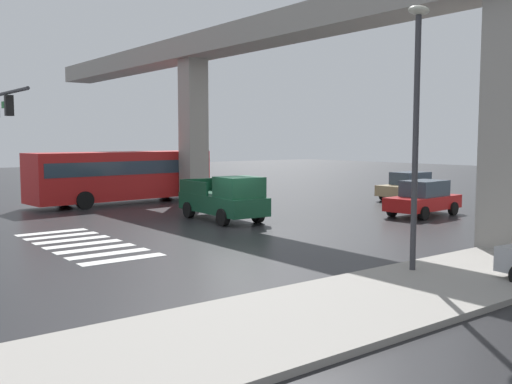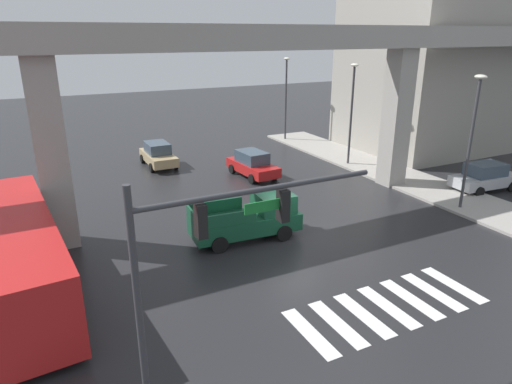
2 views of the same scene
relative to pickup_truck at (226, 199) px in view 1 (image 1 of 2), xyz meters
name	(u,v)px [view 1 (image 1 of 2)]	position (x,y,z in m)	size (l,w,h in m)	color
ground_plane	(231,228)	(1.79, -0.94, -0.99)	(120.00, 120.00, 0.00)	#232326
crosswalk_stripes	(83,244)	(1.79, -7.39, -0.98)	(7.15, 2.80, 0.01)	silver
elevated_overpass	(306,40)	(1.79, 3.23, 7.20)	(55.90, 2.12, 9.59)	#9E9991
sidewalk_east	(511,265)	(13.06, 1.06, -0.91)	(4.00, 36.00, 0.15)	#9E9991
pickup_truck	(226,199)	(0.00, 0.00, 0.00)	(5.21, 2.33, 2.08)	#14472D
city_bus	(123,174)	(-9.69, -0.53, 0.73)	(3.40, 10.96, 2.99)	red
sedan_tan	(409,186)	(-0.62, 14.08, -0.14)	(1.98, 4.31, 1.72)	tan
sedan_red	(424,198)	(4.38, 8.68, -0.14)	(2.24, 4.43, 1.72)	red
street_lamp_near_corner	(416,108)	(11.86, -1.96, 3.57)	(0.44, 0.70, 7.24)	#38383D
fire_hydrant	(493,239)	(11.46, 2.79, -0.56)	(0.24, 0.24, 0.85)	red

